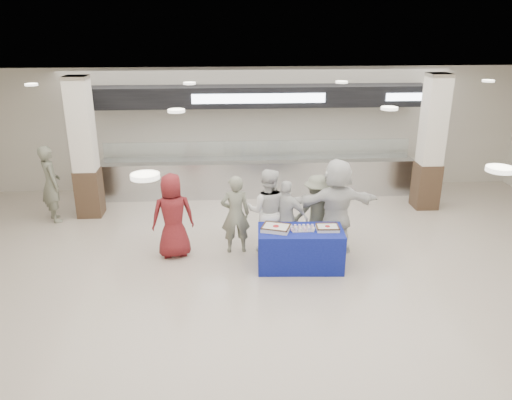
{
  "coord_description": "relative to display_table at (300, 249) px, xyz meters",
  "views": [
    {
      "loc": [
        -0.85,
        -6.94,
        4.4
      ],
      "look_at": [
        -0.29,
        1.6,
        1.24
      ],
      "focal_mm": 35.0,
      "sensor_mm": 36.0,
      "label": 1
    }
  ],
  "objects": [
    {
      "name": "soldier_a",
      "position": [
        -1.17,
        0.75,
        0.41
      ],
      "size": [
        0.6,
        0.42,
        1.57
      ],
      "primitive_type": "imported",
      "rotation": [
        0.0,
        0.0,
        3.22
      ],
      "color": "#656C5C",
      "rests_on": "ground"
    },
    {
      "name": "soldier_b",
      "position": [
        0.46,
        0.94,
        0.37
      ],
      "size": [
        1.03,
        0.7,
        1.48
      ],
      "primitive_type": "imported",
      "rotation": [
        0.0,
        0.0,
        3.3
      ],
      "color": "#656C5C",
      "rests_on": "ground"
    },
    {
      "name": "soldier_bg",
      "position": [
        -5.25,
        2.63,
        0.5
      ],
      "size": [
        0.69,
        0.76,
        1.75
      ],
      "primitive_type": "imported",
      "rotation": [
        0.0,
        0.0,
        2.12
      ],
      "color": "#656C5C",
      "rests_on": "ground"
    },
    {
      "name": "column_right",
      "position": [
        3.5,
        2.91,
        1.15
      ],
      "size": [
        0.55,
        0.55,
        3.2
      ],
      "color": "#39271A",
      "rests_on": "ground"
    },
    {
      "name": "civilian_white",
      "position": [
        0.78,
        0.64,
        0.57
      ],
      "size": [
        1.79,
        0.67,
        1.9
      ],
      "primitive_type": "imported",
      "rotation": [
        0.0,
        0.0,
        3.2
      ],
      "color": "white",
      "rests_on": "ground"
    },
    {
      "name": "civilian_maroon",
      "position": [
        -2.36,
        0.64,
        0.45
      ],
      "size": [
        0.9,
        0.67,
        1.66
      ],
      "primitive_type": "imported",
      "rotation": [
        0.0,
        0.0,
        3.33
      ],
      "color": "maroon",
      "rests_on": "ground"
    },
    {
      "name": "serving_line",
      "position": [
        -0.5,
        4.1,
        0.78
      ],
      "size": [
        8.7,
        0.85,
        2.8
      ],
      "color": "#BABDC1",
      "rests_on": "ground"
    },
    {
      "name": "ground",
      "position": [
        -0.5,
        -1.29,
        -0.38
      ],
      "size": [
        14.0,
        14.0,
        0.0
      ],
      "primitive_type": "plane",
      "color": "#BCB1A1",
      "rests_on": "ground"
    },
    {
      "name": "cupcake_tray",
      "position": [
        0.03,
        0.02,
        0.41
      ],
      "size": [
        0.39,
        0.3,
        0.06
      ],
      "color": "silver",
      "rests_on": "display_table"
    },
    {
      "name": "display_table",
      "position": [
        0.0,
        0.0,
        0.0
      ],
      "size": [
        1.59,
        0.87,
        0.75
      ],
      "primitive_type": "cube",
      "rotation": [
        0.0,
        0.0,
        -0.06
      ],
      "color": "navy",
      "rests_on": "ground"
    },
    {
      "name": "chef_tall",
      "position": [
        -0.54,
        0.73,
        0.47
      ],
      "size": [
        0.93,
        0.79,
        1.69
      ],
      "primitive_type": "imported",
      "rotation": [
        0.0,
        0.0,
        2.94
      ],
      "color": "silver",
      "rests_on": "ground"
    },
    {
      "name": "sheet_cake_right",
      "position": [
        0.48,
        -0.02,
        0.42
      ],
      "size": [
        0.42,
        0.33,
        0.09
      ],
      "color": "white",
      "rests_on": "display_table"
    },
    {
      "name": "column_left",
      "position": [
        -4.5,
        2.91,
        1.15
      ],
      "size": [
        0.55,
        0.55,
        3.2
      ],
      "color": "#39271A",
      "rests_on": "ground"
    },
    {
      "name": "chef_short",
      "position": [
        -0.19,
        0.64,
        0.36
      ],
      "size": [
        0.94,
        0.69,
        1.48
      ],
      "primitive_type": "imported",
      "rotation": [
        0.0,
        0.0,
        2.71
      ],
      "color": "silver",
      "rests_on": "ground"
    },
    {
      "name": "sheet_cake_left",
      "position": [
        -0.45,
        0.02,
        0.43
      ],
      "size": [
        0.58,
        0.52,
        0.1
      ],
      "color": "white",
      "rests_on": "display_table"
    }
  ]
}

